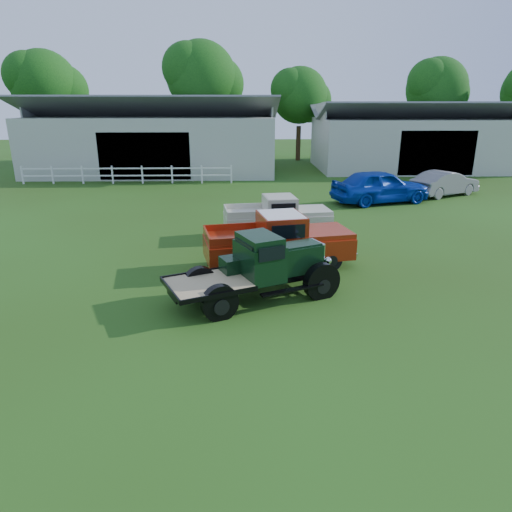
{
  "coord_description": "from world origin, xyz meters",
  "views": [
    {
      "loc": [
        -0.11,
        -11.06,
        5.16
      ],
      "look_at": [
        0.2,
        1.2,
        1.05
      ],
      "focal_mm": 32.0,
      "sensor_mm": 36.0,
      "label": 1
    }
  ],
  "objects_px": {
    "vintage_flatbed": "(257,268)",
    "misc_car_blue": "(380,186)",
    "misc_car_grey": "(445,183)",
    "white_pickup": "(277,217)",
    "red_pickup": "(278,240)"
  },
  "relations": [
    {
      "from": "vintage_flatbed",
      "to": "misc_car_blue",
      "type": "height_order",
      "value": "vintage_flatbed"
    },
    {
      "from": "white_pickup",
      "to": "misc_car_grey",
      "type": "relative_size",
      "value": 1.01
    },
    {
      "from": "white_pickup",
      "to": "misc_car_blue",
      "type": "bearing_deg",
      "value": 39.39
    },
    {
      "from": "red_pickup",
      "to": "misc_car_grey",
      "type": "xyz_separation_m",
      "value": [
        10.65,
        12.04,
        -0.18
      ]
    },
    {
      "from": "misc_car_blue",
      "to": "misc_car_grey",
      "type": "bearing_deg",
      "value": -82.23
    },
    {
      "from": "misc_car_grey",
      "to": "vintage_flatbed",
      "type": "bearing_deg",
      "value": 113.94
    },
    {
      "from": "red_pickup",
      "to": "misc_car_blue",
      "type": "bearing_deg",
      "value": 46.94
    },
    {
      "from": "red_pickup",
      "to": "misc_car_grey",
      "type": "bearing_deg",
      "value": 37.27
    },
    {
      "from": "vintage_flatbed",
      "to": "misc_car_grey",
      "type": "relative_size",
      "value": 1.06
    },
    {
      "from": "vintage_flatbed",
      "to": "misc_car_blue",
      "type": "bearing_deg",
      "value": 36.37
    },
    {
      "from": "white_pickup",
      "to": "misc_car_blue",
      "type": "distance_m",
      "value": 8.82
    },
    {
      "from": "white_pickup",
      "to": "misc_car_blue",
      "type": "relative_size",
      "value": 0.83
    },
    {
      "from": "red_pickup",
      "to": "white_pickup",
      "type": "bearing_deg",
      "value": 75.16
    },
    {
      "from": "misc_car_blue",
      "to": "misc_car_grey",
      "type": "height_order",
      "value": "misc_car_blue"
    },
    {
      "from": "misc_car_blue",
      "to": "misc_car_grey",
      "type": "relative_size",
      "value": 1.21
    }
  ]
}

